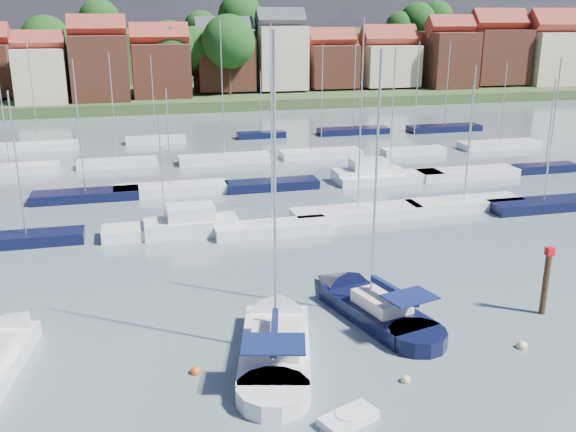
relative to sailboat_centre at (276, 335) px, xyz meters
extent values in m
plane|color=#4E606A|center=(2.85, 37.81, -0.35)|extent=(260.00, 260.00, 0.00)
cone|color=white|center=(-12.91, 4.59, -0.10)|extent=(3.30, 3.68, 2.80)
cube|color=white|center=(-0.39, -1.53, -0.10)|extent=(5.08, 8.36, 1.20)
cone|color=white|center=(0.82, 3.20, -0.10)|extent=(4.09, 4.48, 3.25)
cylinder|color=white|center=(-1.36, -5.31, -0.10)|extent=(3.95, 3.95, 1.20)
cube|color=beige|center=(-0.53, -2.05, 0.85)|extent=(3.01, 3.71, 0.70)
cylinder|color=#B2B2B7|center=(-0.26, -1.00, 7.72)|extent=(0.14, 0.14, 14.45)
cylinder|color=#B2B2B7|center=(-0.79, -3.10, 1.70)|extent=(1.17, 4.22, 0.10)
cube|color=#0D1744|center=(-0.79, -3.10, 1.85)|extent=(1.31, 4.06, 0.35)
cube|color=#0D1744|center=(-1.14, -4.47, 2.00)|extent=(3.16, 2.57, 0.08)
cube|color=black|center=(5.88, 1.23, -0.10)|extent=(4.65, 7.60, 1.20)
cone|color=black|center=(4.76, 5.52, -0.10)|extent=(3.73, 4.08, 2.95)
cylinder|color=black|center=(6.77, -2.20, -0.10)|extent=(3.60, 3.60, 1.20)
cube|color=beige|center=(6.00, 0.75, 0.85)|extent=(2.75, 3.38, 0.70)
cylinder|color=#B2B2B7|center=(5.76, 1.71, 7.21)|extent=(0.14, 0.14, 13.42)
cylinder|color=#B2B2B7|center=(6.25, -0.20, 1.70)|extent=(1.09, 3.83, 0.10)
cube|color=#0D1744|center=(6.25, -0.20, 1.85)|extent=(1.23, 3.69, 0.35)
cube|color=#0D1744|center=(6.58, -1.44, 2.00)|extent=(2.88, 2.35, 0.08)
cube|color=white|center=(1.29, -7.43, -0.18)|extent=(2.69, 1.97, 0.48)
cylinder|color=white|center=(1.29, -7.43, -0.04)|extent=(1.13, 1.13, 0.31)
cylinder|color=#4C331E|center=(15.06, -0.53, 0.30)|extent=(0.36, 0.36, 5.81)
cube|color=red|center=(15.06, -0.53, 3.33)|extent=(0.40, 0.40, 0.44)
sphere|color=#D85914|center=(-4.33, -2.12, -0.35)|extent=(0.50, 0.50, 0.50)
sphere|color=beige|center=(4.83, -5.15, -0.35)|extent=(0.44, 0.44, 0.44)
sphere|color=#D85914|center=(7.89, 4.86, -0.35)|extent=(0.54, 0.54, 0.54)
sphere|color=beige|center=(11.73, -3.70, -0.35)|extent=(0.53, 0.53, 0.53)
cube|color=black|center=(-14.26, 18.35, 0.00)|extent=(8.01, 2.24, 1.00)
cylinder|color=#B2B2B7|center=(-14.26, 18.35, 5.58)|extent=(0.12, 0.12, 10.16)
cube|color=white|center=(-4.41, 18.01, 0.00)|extent=(9.22, 2.58, 1.00)
cylinder|color=#B2B2B7|center=(-4.41, 18.01, 4.59)|extent=(0.12, 0.12, 8.18)
cube|color=white|center=(3.49, 16.41, 0.00)|extent=(8.78, 2.46, 1.00)
cylinder|color=#B2B2B7|center=(3.49, 16.41, 6.03)|extent=(0.12, 0.12, 11.06)
cube|color=white|center=(11.09, 18.47, 0.00)|extent=(10.79, 3.02, 1.00)
cylinder|color=#B2B2B7|center=(11.09, 18.47, 7.94)|extent=(0.12, 0.12, 14.87)
cube|color=white|center=(20.83, 18.83, 0.00)|extent=(10.13, 2.84, 1.00)
cylinder|color=#B2B2B7|center=(20.83, 18.83, 5.30)|extent=(0.12, 0.12, 9.59)
cube|color=black|center=(27.27, 16.93, 0.00)|extent=(9.52, 2.67, 1.00)
cylinder|color=#B2B2B7|center=(27.27, 16.93, 6.38)|extent=(0.12, 0.12, 11.77)
cube|color=white|center=(-2.46, 17.81, 0.15)|extent=(7.00, 2.60, 1.40)
cube|color=white|center=(-2.46, 17.81, 1.25)|extent=(3.50, 2.20, 1.30)
cube|color=black|center=(-10.70, 29.44, 0.00)|extent=(9.30, 2.60, 1.00)
cylinder|color=#B2B2B7|center=(-10.70, 29.44, 6.24)|extent=(0.12, 0.12, 11.48)
cube|color=white|center=(-3.09, 29.82, 0.00)|extent=(10.40, 2.91, 1.00)
cylinder|color=#B2B2B7|center=(-3.09, 29.82, 4.89)|extent=(0.12, 0.12, 8.77)
cube|color=black|center=(6.33, 29.09, 0.00)|extent=(8.80, 2.46, 1.00)
cylinder|color=#B2B2B7|center=(6.33, 29.09, 7.66)|extent=(0.12, 0.12, 14.33)
cube|color=white|center=(18.25, 28.97, 0.00)|extent=(10.73, 3.00, 1.00)
cylinder|color=#B2B2B7|center=(18.25, 28.97, 6.57)|extent=(0.12, 0.12, 12.14)
cube|color=white|center=(26.68, 28.77, 0.00)|extent=(10.48, 2.93, 1.00)
cylinder|color=#B2B2B7|center=(26.68, 28.77, 5.64)|extent=(0.12, 0.12, 10.28)
cube|color=black|center=(35.80, 28.87, 0.00)|extent=(6.84, 1.91, 1.00)
cylinder|color=#B2B2B7|center=(35.80, 28.87, 4.91)|extent=(0.12, 0.12, 8.82)
cube|color=white|center=(16.31, 29.81, 0.15)|extent=(7.00, 2.60, 1.40)
cube|color=white|center=(16.31, 29.81, 1.25)|extent=(3.50, 2.20, 1.30)
cube|color=white|center=(-18.86, 42.01, 0.00)|extent=(9.71, 2.72, 1.00)
cylinder|color=#B2B2B7|center=(-18.86, 42.01, 7.94)|extent=(0.12, 0.12, 14.88)
cube|color=white|center=(-7.98, 42.31, 0.00)|extent=(8.49, 2.38, 1.00)
cylinder|color=#B2B2B7|center=(-7.98, 42.31, 6.16)|extent=(0.12, 0.12, 11.31)
cube|color=white|center=(3.64, 41.58, 0.00)|extent=(10.16, 2.85, 1.00)
cylinder|color=#B2B2B7|center=(3.64, 41.58, 7.80)|extent=(0.12, 0.12, 14.59)
cube|color=white|center=(15.02, 41.70, 0.00)|extent=(9.53, 2.67, 1.00)
cylinder|color=#B2B2B7|center=(15.02, 41.70, 6.46)|extent=(0.12, 0.12, 11.91)
cube|color=white|center=(26.01, 40.31, 0.00)|extent=(7.62, 2.13, 1.00)
cylinder|color=#B2B2B7|center=(26.01, 40.31, 6.56)|extent=(0.12, 0.12, 12.13)
cube|color=white|center=(38.08, 41.39, 0.00)|extent=(10.17, 2.85, 1.00)
cylinder|color=#B2B2B7|center=(38.08, 41.39, 5.37)|extent=(0.12, 0.12, 9.73)
cube|color=white|center=(-17.41, 54.36, 0.00)|extent=(9.24, 2.59, 1.00)
cylinder|color=#B2B2B7|center=(-17.41, 54.36, 7.08)|extent=(0.12, 0.12, 13.17)
cube|color=white|center=(-3.23, 55.11, 0.00)|extent=(7.57, 2.12, 1.00)
cylinder|color=#B2B2B7|center=(-3.23, 55.11, 5.62)|extent=(0.12, 0.12, 10.24)
cube|color=black|center=(10.74, 55.27, 0.00)|extent=(6.58, 1.84, 1.00)
cylinder|color=#B2B2B7|center=(10.74, 55.27, 4.50)|extent=(0.12, 0.12, 8.01)
cube|color=black|center=(23.79, 55.21, 0.00)|extent=(9.92, 2.78, 1.00)
cylinder|color=#B2B2B7|center=(23.79, 55.21, 5.96)|extent=(0.12, 0.12, 10.92)
cube|color=black|center=(37.13, 54.17, 0.00)|extent=(10.55, 2.95, 1.00)
cylinder|color=#B2B2B7|center=(37.13, 54.17, 6.26)|extent=(0.12, 0.12, 11.51)
cube|color=#374E27|center=(2.85, 114.81, -0.05)|extent=(200.00, 70.00, 3.00)
cube|color=#374E27|center=(2.85, 139.81, 4.65)|extent=(200.00, 60.00, 14.00)
cube|color=beige|center=(-19.89, 86.81, 5.73)|extent=(8.09, 8.80, 8.96)
cube|color=maroon|center=(-19.89, 86.81, 11.20)|extent=(8.25, 4.00, 4.00)
cube|color=brown|center=(-10.50, 87.74, 6.73)|extent=(9.36, 10.17, 10.97)
cube|color=maroon|center=(-10.50, 87.74, 13.37)|extent=(9.54, 4.63, 4.63)
cube|color=brown|center=(-0.19, 89.45, 5.96)|extent=(9.90, 8.56, 9.42)
cube|color=maroon|center=(-0.19, 89.45, 11.88)|extent=(10.10, 4.90, 4.90)
cube|color=brown|center=(11.95, 94.45, 6.60)|extent=(10.59, 8.93, 9.49)
cube|color=#383A42|center=(11.95, 94.45, 12.64)|extent=(10.80, 5.24, 5.24)
cube|color=beige|center=(22.56, 93.60, 7.67)|extent=(9.01, 8.61, 11.65)
cube|color=#383A42|center=(22.56, 93.60, 14.60)|extent=(9.19, 4.46, 4.46)
cube|color=brown|center=(33.02, 94.80, 5.85)|extent=(9.10, 9.34, 8.00)
cube|color=maroon|center=(33.02, 94.80, 10.97)|extent=(9.28, 4.50, 4.50)
cube|color=beige|center=(44.80, 94.40, 5.79)|extent=(10.86, 9.59, 7.88)
cube|color=maroon|center=(44.80, 94.40, 11.06)|extent=(11.07, 5.37, 5.37)
cube|color=brown|center=(56.61, 91.72, 6.74)|extent=(9.18, 9.96, 10.97)
cube|color=maroon|center=(56.61, 91.72, 13.35)|extent=(9.36, 4.54, 4.54)
cube|color=brown|center=(68.03, 93.02, 7.23)|extent=(11.39, 9.67, 10.76)
cube|color=maroon|center=(68.03, 93.02, 14.01)|extent=(11.62, 5.64, 5.64)
cube|color=beige|center=(80.86, 91.15, 6.65)|extent=(12.95, 8.52, 10.80)
cube|color=maroon|center=(80.86, 91.15, 13.64)|extent=(13.21, 6.41, 6.41)
cylinder|color=#382619|center=(59.63, 113.31, 8.16)|extent=(0.50, 0.50, 4.47)
sphere|color=#1D4816|center=(59.63, 113.31, 14.23)|extent=(8.18, 8.18, 8.18)
cylinder|color=#382619|center=(6.31, 93.73, 3.48)|extent=(0.50, 0.50, 4.46)
sphere|color=#1D4816|center=(6.31, 93.73, 9.53)|extent=(8.15, 8.15, 8.15)
cylinder|color=#382619|center=(18.07, 111.48, 8.23)|extent=(0.50, 0.50, 5.15)
sphere|color=#1D4816|center=(18.07, 111.48, 15.21)|extent=(9.41, 9.41, 9.41)
cylinder|color=#382619|center=(-10.69, 114.12, 8.33)|extent=(0.50, 0.50, 4.56)
sphere|color=#1D4816|center=(-10.69, 114.12, 14.52)|extent=(8.34, 8.34, 8.34)
cylinder|color=#382619|center=(-20.38, 103.05, 3.83)|extent=(0.50, 0.50, 5.15)
sphere|color=#1D4816|center=(-20.38, 103.05, 10.82)|extent=(9.42, 9.42, 9.42)
cylinder|color=#382619|center=(16.61, 102.51, 3.13)|extent=(0.50, 0.50, 3.77)
sphere|color=#1D4816|center=(16.61, 102.51, 8.25)|extent=(6.89, 6.89, 6.89)
cylinder|color=#382619|center=(11.90, 88.75, 3.86)|extent=(0.50, 0.50, 5.21)
sphere|color=#1D4816|center=(11.90, 88.75, 10.93)|extent=(9.53, 9.53, 9.53)
cylinder|color=#382619|center=(64.78, 99.43, 2.74)|extent=(0.50, 0.50, 2.97)
sphere|color=#1D4816|center=(64.78, 99.43, 6.77)|extent=(5.44, 5.44, 5.44)
cylinder|color=#382619|center=(1.70, 91.56, 3.67)|extent=(0.50, 0.50, 4.84)
sphere|color=#1D4816|center=(1.70, 91.56, 10.24)|extent=(8.85, 8.85, 8.85)
cylinder|color=#382619|center=(55.53, 113.52, 7.82)|extent=(0.50, 0.50, 3.72)
sphere|color=#1D4816|center=(55.53, 113.52, 12.86)|extent=(6.80, 6.80, 6.80)
cylinder|color=#382619|center=(56.90, 91.93, 3.27)|extent=(0.50, 0.50, 4.05)
sphere|color=#1D4816|center=(56.90, 91.93, 8.76)|extent=(7.40, 7.40, 7.40)
cylinder|color=#382619|center=(9.69, 111.10, 7.56)|extent=(0.50, 0.50, 3.93)
sphere|color=#1D4816|center=(9.69, 111.10, 12.89)|extent=(7.19, 7.19, 7.19)
cylinder|color=#382619|center=(33.50, 97.98, 3.16)|extent=(0.50, 0.50, 3.82)
sphere|color=#1D4816|center=(33.50, 97.98, 8.35)|extent=(6.99, 6.99, 6.99)
cylinder|color=#382619|center=(-14.59, 90.93, 2.99)|extent=(0.50, 0.50, 3.48)
sphere|color=#1D4816|center=(-14.59, 90.93, 7.72)|extent=(6.37, 6.37, 6.37)
cylinder|color=#382619|center=(60.37, 100.61, 2.74)|extent=(0.50, 0.50, 2.99)
sphere|color=#1D4816|center=(60.37, 100.61, 6.79)|extent=(5.46, 5.46, 5.46)
cylinder|color=#382619|center=(6.46, 96.85, 2.87)|extent=(0.50, 0.50, 3.25)
sphere|color=#1D4816|center=(6.46, 96.85, 7.28)|extent=(5.94, 5.94, 5.94)
cylinder|color=#382619|center=(-0.20, 98.54, 2.74)|extent=(0.50, 0.50, 2.98)
sphere|color=#1D4816|center=(-0.20, 98.54, 6.79)|extent=(5.46, 5.46, 5.46)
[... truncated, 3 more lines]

